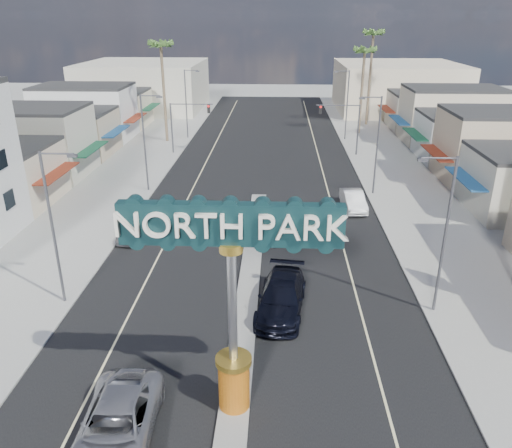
# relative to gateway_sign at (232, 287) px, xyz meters

# --- Properties ---
(ground) EXTENTS (160.00, 160.00, 0.00)m
(ground) POSITION_rel_gateway_sign_xyz_m (0.00, 28.02, -5.93)
(ground) COLOR gray
(ground) RESTS_ON ground
(road) EXTENTS (20.00, 120.00, 0.01)m
(road) POSITION_rel_gateway_sign_xyz_m (0.00, 28.02, -5.92)
(road) COLOR black
(road) RESTS_ON ground
(median_island) EXTENTS (1.30, 30.00, 0.16)m
(median_island) POSITION_rel_gateway_sign_xyz_m (0.00, 12.02, -5.85)
(median_island) COLOR gray
(median_island) RESTS_ON ground
(sidewalk_left) EXTENTS (8.00, 120.00, 0.12)m
(sidewalk_left) POSITION_rel_gateway_sign_xyz_m (-14.00, 28.02, -5.87)
(sidewalk_left) COLOR gray
(sidewalk_left) RESTS_ON ground
(sidewalk_right) EXTENTS (8.00, 120.00, 0.12)m
(sidewalk_right) POSITION_rel_gateway_sign_xyz_m (14.00, 28.02, -5.87)
(sidewalk_right) COLOR gray
(sidewalk_right) RESTS_ON ground
(storefront_row_left) EXTENTS (12.00, 42.00, 6.00)m
(storefront_row_left) POSITION_rel_gateway_sign_xyz_m (-24.00, 41.02, -2.93)
(storefront_row_left) COLOR beige
(storefront_row_left) RESTS_ON ground
(storefront_row_right) EXTENTS (12.00, 42.00, 6.00)m
(storefront_row_right) POSITION_rel_gateway_sign_xyz_m (24.00, 41.02, -2.93)
(storefront_row_right) COLOR #B7B29E
(storefront_row_right) RESTS_ON ground
(backdrop_far_left) EXTENTS (20.00, 20.00, 8.00)m
(backdrop_far_left) POSITION_rel_gateway_sign_xyz_m (-22.00, 73.02, -1.93)
(backdrop_far_left) COLOR #B7B29E
(backdrop_far_left) RESTS_ON ground
(backdrop_far_right) EXTENTS (20.00, 20.00, 8.00)m
(backdrop_far_right) POSITION_rel_gateway_sign_xyz_m (22.00, 73.02, -1.93)
(backdrop_far_right) COLOR beige
(backdrop_far_right) RESTS_ON ground
(gateway_sign) EXTENTS (8.20, 1.50, 9.15)m
(gateway_sign) POSITION_rel_gateway_sign_xyz_m (0.00, 0.00, 0.00)
(gateway_sign) COLOR #B7510E
(gateway_sign) RESTS_ON median_island
(traffic_signal_left) EXTENTS (5.09, 0.45, 6.00)m
(traffic_signal_left) POSITION_rel_gateway_sign_xyz_m (-9.18, 42.02, -1.65)
(traffic_signal_left) COLOR #47474C
(traffic_signal_left) RESTS_ON ground
(traffic_signal_right) EXTENTS (5.09, 0.45, 6.00)m
(traffic_signal_right) POSITION_rel_gateway_sign_xyz_m (9.18, 42.02, -1.65)
(traffic_signal_right) COLOR #47474C
(traffic_signal_right) RESTS_ON ground
(streetlight_l_near) EXTENTS (2.03, 0.22, 9.00)m
(streetlight_l_near) POSITION_rel_gateway_sign_xyz_m (-10.43, 8.02, -0.86)
(streetlight_l_near) COLOR #47474C
(streetlight_l_near) RESTS_ON ground
(streetlight_l_mid) EXTENTS (2.03, 0.22, 9.00)m
(streetlight_l_mid) POSITION_rel_gateway_sign_xyz_m (-10.43, 28.02, -0.86)
(streetlight_l_mid) COLOR #47474C
(streetlight_l_mid) RESTS_ON ground
(streetlight_l_far) EXTENTS (2.03, 0.22, 9.00)m
(streetlight_l_far) POSITION_rel_gateway_sign_xyz_m (-10.43, 50.02, -0.86)
(streetlight_l_far) COLOR #47474C
(streetlight_l_far) RESTS_ON ground
(streetlight_r_near) EXTENTS (2.03, 0.22, 9.00)m
(streetlight_r_near) POSITION_rel_gateway_sign_xyz_m (10.43, 8.02, -0.86)
(streetlight_r_near) COLOR #47474C
(streetlight_r_near) RESTS_ON ground
(streetlight_r_mid) EXTENTS (2.03, 0.22, 9.00)m
(streetlight_r_mid) POSITION_rel_gateway_sign_xyz_m (10.43, 28.02, -0.86)
(streetlight_r_mid) COLOR #47474C
(streetlight_r_mid) RESTS_ON ground
(streetlight_r_far) EXTENTS (2.03, 0.22, 9.00)m
(streetlight_r_far) POSITION_rel_gateway_sign_xyz_m (10.43, 50.02, -0.86)
(streetlight_r_far) COLOR #47474C
(streetlight_r_far) RESTS_ON ground
(palm_left_far) EXTENTS (2.60, 2.60, 13.10)m
(palm_left_far) POSITION_rel_gateway_sign_xyz_m (-13.00, 48.02, 5.57)
(palm_left_far) COLOR brown
(palm_left_far) RESTS_ON ground
(palm_right_mid) EXTENTS (2.60, 2.60, 12.10)m
(palm_right_mid) POSITION_rel_gateway_sign_xyz_m (13.00, 54.02, 4.67)
(palm_right_mid) COLOR brown
(palm_right_mid) RESTS_ON ground
(palm_right_far) EXTENTS (2.60, 2.60, 14.10)m
(palm_right_far) POSITION_rel_gateway_sign_xyz_m (15.00, 60.02, 6.46)
(palm_right_far) COLOR brown
(palm_right_far) RESTS_ON ground
(suv_left) EXTENTS (3.14, 6.29, 1.71)m
(suv_left) POSITION_rel_gateway_sign_xyz_m (-4.38, -2.05, -5.07)
(suv_left) COLOR #B4B4B9
(suv_left) RESTS_ON ground
(suv_right) EXTENTS (3.20, 6.36, 1.77)m
(suv_right) POSITION_rel_gateway_sign_xyz_m (2.00, 7.72, -5.04)
(suv_right) COLOR black
(suv_right) RESTS_ON ground
(car_parked_left) EXTENTS (2.28, 5.15, 1.72)m
(car_parked_left) POSITION_rel_gateway_sign_xyz_m (-8.83, 17.62, -5.07)
(car_parked_left) COLOR slate
(car_parked_left) RESTS_ON ground
(car_parked_right) EXTENTS (1.95, 4.86, 1.57)m
(car_parked_right) POSITION_rel_gateway_sign_xyz_m (8.21, 24.10, -5.14)
(car_parked_right) COLOR silver
(car_parked_right) RESTS_ON ground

